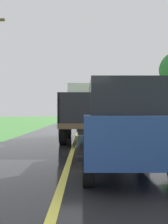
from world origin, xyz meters
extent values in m
cube|color=#2D2D30|center=(0.60, 10.72, 0.68)|extent=(0.90, 5.51, 0.24)
cube|color=brown|center=(0.60, 10.72, 0.88)|extent=(2.30, 5.80, 0.20)
cube|color=silver|center=(0.60, 12.67, 1.93)|extent=(2.10, 1.90, 1.90)
cube|color=black|center=(0.60, 13.63, 2.26)|extent=(1.78, 0.02, 0.76)
cube|color=#232328|center=(-0.51, 9.75, 1.53)|extent=(0.08, 3.85, 1.10)
cube|color=#232328|center=(1.71, 9.75, 1.53)|extent=(0.08, 3.85, 1.10)
cube|color=#232328|center=(0.60, 7.86, 1.53)|extent=(2.30, 0.08, 1.10)
cube|color=#232328|center=(0.60, 11.63, 1.53)|extent=(2.30, 0.08, 1.10)
cylinder|color=black|center=(-0.45, 12.52, 0.58)|extent=(0.28, 1.00, 1.00)
cylinder|color=black|center=(1.65, 12.52, 0.58)|extent=(0.28, 1.00, 1.00)
cylinder|color=black|center=(-0.45, 9.13, 0.58)|extent=(0.28, 1.00, 1.00)
cylinder|color=black|center=(1.65, 9.13, 0.58)|extent=(0.28, 1.00, 1.00)
ellipsoid|color=#95B12F|center=(0.08, 9.49, 1.16)|extent=(0.51, 0.50, 0.52)
ellipsoid|color=#92B22A|center=(1.09, 9.05, 1.50)|extent=(0.50, 0.46, 0.42)
ellipsoid|color=#9ABD2A|center=(1.41, 8.51, 1.82)|extent=(0.52, 0.63, 0.45)
ellipsoid|color=#94C025|center=(1.37, 9.73, 1.19)|extent=(0.56, 0.50, 0.44)
ellipsoid|color=#8EC834|center=(-0.18, 10.94, 1.48)|extent=(0.41, 0.45, 0.37)
ellipsoid|color=#8FC320|center=(0.45, 11.15, 1.49)|extent=(0.57, 0.65, 0.48)
ellipsoid|color=#89B129|center=(1.04, 10.36, 1.47)|extent=(0.55, 0.60, 0.40)
ellipsoid|color=#89BB24|center=(0.13, 10.95, 1.81)|extent=(0.50, 0.60, 0.46)
ellipsoid|color=#90C920|center=(1.43, 10.76, 1.20)|extent=(0.41, 0.48, 0.42)
ellipsoid|color=#8BB61E|center=(0.02, 8.19, 1.48)|extent=(0.49, 0.45, 0.51)
ellipsoid|color=#97B220|center=(0.68, 9.06, 1.14)|extent=(0.44, 0.41, 0.36)
ellipsoid|color=#93C537|center=(0.24, 10.41, 1.47)|extent=(0.53, 0.58, 0.39)
cube|color=#2D2D30|center=(0.84, 25.83, 0.68)|extent=(0.90, 5.51, 0.24)
cube|color=brown|center=(0.84, 25.83, 0.88)|extent=(2.30, 5.80, 0.20)
cube|color=gold|center=(0.84, 27.78, 1.93)|extent=(2.10, 1.90, 1.90)
cube|color=black|center=(0.84, 28.74, 2.26)|extent=(1.79, 0.02, 0.76)
cube|color=#2D517F|center=(-0.27, 24.86, 1.53)|extent=(0.08, 3.85, 1.10)
cube|color=#2D517F|center=(1.95, 24.86, 1.53)|extent=(0.08, 3.85, 1.10)
cube|color=#2D517F|center=(0.84, 22.97, 1.53)|extent=(2.30, 0.08, 1.10)
cube|color=#2D517F|center=(0.84, 26.74, 1.53)|extent=(2.30, 0.08, 1.10)
cylinder|color=black|center=(-0.21, 27.63, 0.58)|extent=(0.28, 1.00, 1.00)
cylinder|color=black|center=(1.89, 27.63, 0.58)|extent=(0.28, 1.00, 1.00)
cylinder|color=black|center=(-0.21, 24.24, 0.58)|extent=(0.28, 1.00, 1.00)
cylinder|color=black|center=(1.89, 24.24, 0.58)|extent=(0.28, 1.00, 1.00)
ellipsoid|color=#93B02B|center=(1.23, 26.04, 1.17)|extent=(0.55, 0.62, 0.45)
ellipsoid|color=#98B021|center=(1.19, 25.14, 1.76)|extent=(0.50, 0.53, 0.46)
ellipsoid|color=#97B42A|center=(0.33, 24.62, 1.18)|extent=(0.54, 0.57, 0.51)
ellipsoid|color=#8EB021|center=(0.82, 24.13, 1.45)|extent=(0.41, 0.37, 0.51)
ellipsoid|color=#95B32D|center=(0.07, 23.72, 1.44)|extent=(0.40, 0.52, 0.49)
ellipsoid|color=#9CC732|center=(0.74, 24.80, 1.14)|extent=(0.49, 0.61, 0.40)
ellipsoid|color=#90B41D|center=(0.88, 25.20, 1.47)|extent=(0.52, 0.64, 0.39)
ellipsoid|color=#8BC21D|center=(1.56, 26.16, 1.45)|extent=(0.52, 0.49, 0.50)
ellipsoid|color=#88B81E|center=(1.30, 23.34, 1.51)|extent=(0.56, 0.63, 0.38)
ellipsoid|color=#92C427|center=(0.30, 23.74, 1.19)|extent=(0.55, 0.54, 0.43)
ellipsoid|color=#90C434|center=(1.36, 24.10, 1.16)|extent=(0.40, 0.43, 0.50)
ellipsoid|color=#92BE24|center=(0.07, 24.91, 1.18)|extent=(0.50, 0.51, 0.44)
ellipsoid|color=#9DBC31|center=(1.69, 24.39, 1.13)|extent=(0.47, 0.50, 0.49)
cube|color=navy|center=(1.24, 4.63, 0.90)|extent=(1.70, 4.10, 0.80)
cube|color=black|center=(1.24, 4.43, 1.65)|extent=(1.44, 2.05, 0.70)
cylinder|color=black|center=(0.47, 5.90, 0.40)|extent=(0.20, 0.64, 0.64)
cylinder|color=black|center=(2.01, 5.90, 0.40)|extent=(0.20, 0.64, 0.64)
cylinder|color=black|center=(0.47, 3.35, 0.40)|extent=(0.20, 0.64, 0.64)
camera|label=1|loc=(0.39, -0.95, 1.34)|focal=40.13mm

